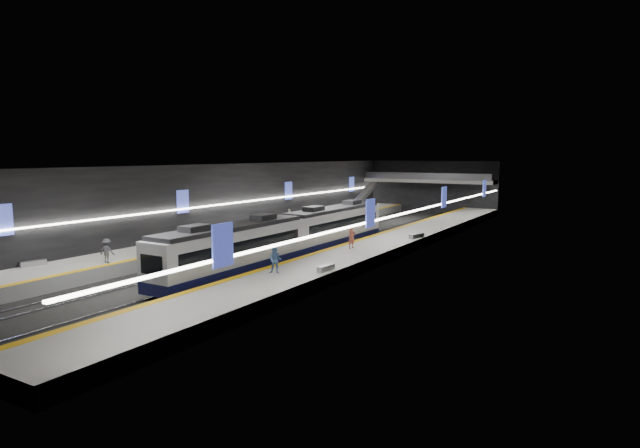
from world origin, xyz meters
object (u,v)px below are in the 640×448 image
Objects in this scene: bench_left_near at (33,263)px; passenger_left_b at (107,251)px; bench_left_far at (333,210)px; passenger_right_b at (275,260)px; escalator at (363,196)px; bench_right_near at (326,268)px; passenger_right_a at (352,237)px; passenger_left_a at (289,216)px; train at (290,235)px; bench_right_far at (416,236)px.

bench_left_near is 5.08m from passenger_left_b.
passenger_right_b reaches higher than bench_left_far.
bench_left_near is (-2.00, -49.28, -1.69)m from escalator.
bench_left_near is 21.09m from bench_right_near.
passenger_right_a is at bearing -145.75° from passenger_left_b.
passenger_right_a is at bearing 68.31° from passenger_left_a.
passenger_right_b is at bearing -62.20° from train.
train is 13.25m from bench_right_far.
passenger_left_a is (-13.96, 11.14, -0.13)m from passenger_right_a.
bench_left_far is (-11.58, 27.94, -1.00)m from train.
escalator is 6.51m from bench_left_far.
passenger_right_a reaches higher than bench_right_near.
escalator is 45.83m from passenger_left_b.
escalator reaches higher than bench_left_near.
passenger_left_a is (-14.04, 22.40, -0.06)m from passenger_right_b.
escalator is 4.89× the size of bench_right_near.
bench_left_near is 1.07× the size of bench_right_near.
bench_left_far is at bearing 112.52° from train.
passenger_left_a is at bearing 124.40° from train.
passenger_right_b is at bearing 48.99° from passenger_left_a.
bench_right_near is at bearing -173.73° from passenger_left_b.
train is 18.36× the size of bench_right_near.
bench_left_far is at bearing -104.60° from escalator.
bench_left_far is at bearing 91.51° from passenger_right_b.
train reaches higher than bench_right_far.
passenger_right_a is at bearing 35.41° from train.
escalator is at bearing 141.13° from bench_right_far.
passenger_left_b is (3.63, 3.49, 0.69)m from bench_left_near.
bench_right_far is (7.00, 11.21, -0.97)m from train.
passenger_right_a is at bearing 108.75° from bench_right_near.
passenger_right_b is 26.44m from passenger_left_a.
passenger_right_a is (16.26, 18.29, 0.77)m from bench_left_near.
passenger_right_b is at bearing -132.89° from bench_right_near.
passenger_right_a reaches higher than bench_right_far.
train is at bearing 142.25° from bench_right_near.
bench_left_far is at bearing 152.43° from bench_right_far.
passenger_right_a is (-2.58, 8.80, 0.78)m from bench_right_near.
train reaches higher than bench_left_near.
bench_left_far is at bearing 50.14° from passenger_right_a.
passenger_right_a reaches higher than passenger_left_a.
passenger_right_a is at bearing 68.18° from passenger_right_b.
passenger_left_a is at bearing 99.83° from passenger_right_b.
passenger_right_a is (4.26, 3.03, -0.22)m from train.
passenger_right_a is (-2.74, -8.19, 0.76)m from bench_right_far.
bench_left_near is 0.96× the size of passenger_left_b.
passenger_right_b is at bearing -59.79° from bench_left_far.
train is at bearing 95.55° from passenger_right_b.
passenger_right_a is (14.26, -30.99, -0.92)m from escalator.
train is 5.23m from passenger_right_a.
passenger_left_a is (2.30, 29.43, 0.64)m from bench_left_near.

